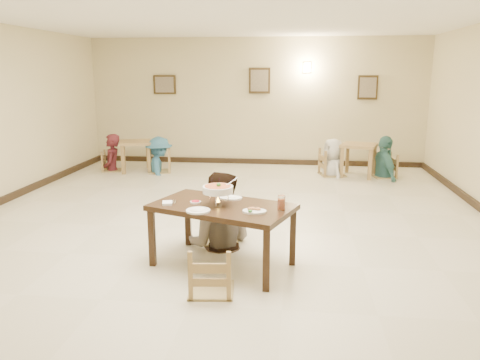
# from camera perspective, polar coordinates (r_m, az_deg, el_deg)

# --- Properties ---
(floor) EXTENTS (10.00, 10.00, 0.00)m
(floor) POSITION_cam_1_polar(r_m,az_deg,el_deg) (6.71, -1.93, -6.08)
(floor) COLOR beige
(floor) RESTS_ON ground
(ceiling) EXTENTS (10.00, 10.00, 0.00)m
(ceiling) POSITION_cam_1_polar(r_m,az_deg,el_deg) (6.39, -2.15, 20.24)
(ceiling) COLOR white
(ceiling) RESTS_ON wall_back
(wall_back) EXTENTS (10.00, 0.00, 10.00)m
(wall_back) POSITION_cam_1_polar(r_m,az_deg,el_deg) (11.33, 1.88, 9.49)
(wall_back) COLOR beige
(wall_back) RESTS_ON floor
(baseboard_back) EXTENTS (8.00, 0.06, 0.12)m
(baseboard_back) POSITION_cam_1_polar(r_m,az_deg,el_deg) (11.48, 1.81, 2.29)
(baseboard_back) COLOR black
(baseboard_back) RESTS_ON floor
(picture_a) EXTENTS (0.55, 0.04, 0.45)m
(picture_a) POSITION_cam_1_polar(r_m,az_deg,el_deg) (11.67, -9.17, 11.41)
(picture_a) COLOR #322512
(picture_a) RESTS_ON wall_back
(picture_b) EXTENTS (0.50, 0.04, 0.60)m
(picture_b) POSITION_cam_1_polar(r_m,az_deg,el_deg) (11.26, 2.40, 12.01)
(picture_b) COLOR #322512
(picture_b) RESTS_ON wall_back
(picture_c) EXTENTS (0.45, 0.04, 0.55)m
(picture_c) POSITION_cam_1_polar(r_m,az_deg,el_deg) (11.35, 15.31, 10.82)
(picture_c) COLOR #322512
(picture_c) RESTS_ON wall_back
(wall_sconce) EXTENTS (0.16, 0.05, 0.22)m
(wall_sconce) POSITION_cam_1_polar(r_m,az_deg,el_deg) (11.23, 8.17, 13.42)
(wall_sconce) COLOR #FFD88C
(wall_sconce) RESTS_ON wall_back
(main_table) EXTENTS (1.76, 1.36, 0.73)m
(main_table) POSITION_cam_1_polar(r_m,az_deg,el_deg) (5.33, -2.17, -3.86)
(main_table) COLOR #321F10
(main_table) RESTS_ON floor
(chair_far) EXTENTS (0.44, 0.44, 0.95)m
(chair_far) POSITION_cam_1_polar(r_m,az_deg,el_deg) (6.13, -2.25, -3.33)
(chair_far) COLOR tan
(chair_far) RESTS_ON floor
(chair_near) EXTENTS (0.45, 0.45, 0.96)m
(chair_near) POSITION_cam_1_polar(r_m,az_deg,el_deg) (4.75, -3.58, -8.19)
(chair_near) COLOR tan
(chair_near) RESTS_ON floor
(main_diner) EXTENTS (0.95, 0.75, 1.93)m
(main_diner) POSITION_cam_1_polar(r_m,az_deg,el_deg) (5.91, -2.66, 0.98)
(main_diner) COLOR gray
(main_diner) RESTS_ON floor
(curry_warmer) EXTENTS (0.38, 0.34, 0.31)m
(curry_warmer) POSITION_cam_1_polar(r_m,az_deg,el_deg) (5.24, -2.71, -1.19)
(curry_warmer) COLOR silver
(curry_warmer) RESTS_ON main_table
(rice_plate_far) EXTENTS (0.27, 0.27, 0.06)m
(rice_plate_far) POSITION_cam_1_polar(r_m,az_deg,el_deg) (5.55, -1.14, -2.17)
(rice_plate_far) COLOR white
(rice_plate_far) RESTS_ON main_table
(rice_plate_near) EXTENTS (0.26, 0.26, 0.06)m
(rice_plate_near) POSITION_cam_1_polar(r_m,az_deg,el_deg) (5.06, -5.13, -3.71)
(rice_plate_near) COLOR white
(rice_plate_near) RESTS_ON main_table
(fried_plate) EXTENTS (0.26, 0.26, 0.06)m
(fried_plate) POSITION_cam_1_polar(r_m,az_deg,el_deg) (5.01, 1.76, -3.77)
(fried_plate) COLOR white
(fried_plate) RESTS_ON main_table
(chili_dish) EXTENTS (0.12, 0.12, 0.03)m
(chili_dish) POSITION_cam_1_polar(r_m,az_deg,el_deg) (5.39, -5.44, -2.69)
(chili_dish) COLOR white
(chili_dish) RESTS_ON main_table
(napkin_cutlery) EXTENTS (0.16, 0.23, 0.03)m
(napkin_cutlery) POSITION_cam_1_polar(r_m,az_deg,el_deg) (5.39, -8.81, -2.78)
(napkin_cutlery) COLOR white
(napkin_cutlery) RESTS_ON main_table
(drink_glass) EXTENTS (0.08, 0.08, 0.16)m
(drink_glass) POSITION_cam_1_polar(r_m,az_deg,el_deg) (5.10, 5.07, -2.83)
(drink_glass) COLOR white
(drink_glass) RESTS_ON main_table
(bg_table_left) EXTENTS (0.88, 0.88, 0.69)m
(bg_table_left) POSITION_cam_1_polar(r_m,az_deg,el_deg) (10.80, -12.62, 3.95)
(bg_table_left) COLOR #A2804D
(bg_table_left) RESTS_ON floor
(bg_table_right) EXTENTS (0.88, 0.88, 0.70)m
(bg_table_right) POSITION_cam_1_polar(r_m,az_deg,el_deg) (10.33, 14.29, 3.55)
(bg_table_right) COLOR #A2804D
(bg_table_right) RESTS_ON floor
(bg_chair_ll) EXTENTS (0.41, 0.41, 0.87)m
(bg_chair_ll) POSITION_cam_1_polar(r_m,az_deg,el_deg) (10.98, -15.40, 3.32)
(bg_chair_ll) COLOR tan
(bg_chair_ll) RESTS_ON floor
(bg_chair_lr) EXTENTS (0.48, 0.48, 1.02)m
(bg_chair_lr) POSITION_cam_1_polar(r_m,az_deg,el_deg) (10.59, -9.85, 3.66)
(bg_chair_lr) COLOR tan
(bg_chair_lr) RESTS_ON floor
(bg_chair_rl) EXTENTS (0.50, 0.50, 1.07)m
(bg_chair_rl) POSITION_cam_1_polar(r_m,az_deg,el_deg) (10.30, 11.27, 3.49)
(bg_chair_rl) COLOR tan
(bg_chair_rl) RESTS_ON floor
(bg_chair_rr) EXTENTS (0.45, 0.45, 0.96)m
(bg_chair_rr) POSITION_cam_1_polar(r_m,az_deg,el_deg) (10.40, 17.24, 2.92)
(bg_chair_rr) COLOR tan
(bg_chair_rr) RESTS_ON floor
(bg_diner_a) EXTENTS (0.53, 0.69, 1.68)m
(bg_diner_a) POSITION_cam_1_polar(r_m,az_deg,el_deg) (10.93, -15.53, 5.42)
(bg_diner_a) COLOR #531B23
(bg_diner_a) RESTS_ON floor
(bg_diner_b) EXTENTS (0.93, 1.18, 1.60)m
(bg_diner_b) POSITION_cam_1_polar(r_m,az_deg,el_deg) (10.54, -9.91, 5.21)
(bg_diner_b) COLOR teal
(bg_diner_b) RESTS_ON floor
(bg_diner_c) EXTENTS (0.76, 0.91, 1.60)m
(bg_diner_c) POSITION_cam_1_polar(r_m,az_deg,el_deg) (10.26, 11.34, 4.96)
(bg_diner_c) COLOR silver
(bg_diner_c) RESTS_ON floor
(bg_diner_d) EXTENTS (0.69, 1.12, 1.78)m
(bg_diner_d) POSITION_cam_1_polar(r_m,az_deg,el_deg) (10.34, 17.40, 5.16)
(bg_diner_d) COLOR teal
(bg_diner_d) RESTS_ON floor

